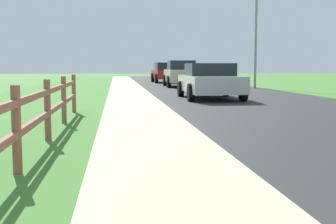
% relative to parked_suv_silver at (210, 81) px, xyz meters
% --- Properties ---
extents(ground_plane, '(120.00, 120.00, 0.00)m').
position_rel_parked_suv_silver_xyz_m(ground_plane, '(-2.04, 7.42, -0.70)').
color(ground_plane, '#437C32').
extents(road_asphalt, '(7.00, 66.00, 0.01)m').
position_rel_parked_suv_silver_xyz_m(road_asphalt, '(1.46, 9.42, -0.70)').
color(road_asphalt, '#2B2B2B').
rests_on(road_asphalt, ground).
extents(curb_concrete, '(6.00, 66.00, 0.01)m').
position_rel_parked_suv_silver_xyz_m(curb_concrete, '(-5.04, 9.42, -0.70)').
color(curb_concrete, '#BCB58E').
rests_on(curb_concrete, ground).
extents(grass_verge, '(5.00, 66.00, 0.00)m').
position_rel_parked_suv_silver_xyz_m(grass_verge, '(-6.54, 9.42, -0.70)').
color(grass_verge, '#437C32').
rests_on(grass_verge, ground).
extents(rail_fence, '(0.11, 12.32, 1.05)m').
position_rel_parked_suv_silver_xyz_m(rail_fence, '(-4.82, -11.09, -0.09)').
color(rail_fence, '#8E5441').
rests_on(rail_fence, ground).
extents(parked_suv_silver, '(2.18, 4.51, 1.39)m').
position_rel_parked_suv_silver_xyz_m(parked_suv_silver, '(0.00, 0.00, 0.00)').
color(parked_suv_silver, '#B7BABF').
rests_on(parked_suv_silver, ground).
extents(parked_car_beige, '(2.06, 4.60, 1.64)m').
position_rel_parked_suv_silver_xyz_m(parked_car_beige, '(0.39, 10.94, 0.12)').
color(parked_car_beige, '#C6B793').
rests_on(parked_car_beige, ground).
extents(parked_car_red, '(2.09, 4.53, 1.59)m').
position_rel_parked_suv_silver_xyz_m(parked_car_red, '(0.25, 18.62, 0.09)').
color(parked_car_red, maroon).
rests_on(parked_car_red, ground).
extents(street_lamp, '(1.17, 0.20, 7.19)m').
position_rel_parked_suv_silver_xyz_m(street_lamp, '(4.49, 8.27, 3.51)').
color(street_lamp, gray).
rests_on(street_lamp, ground).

